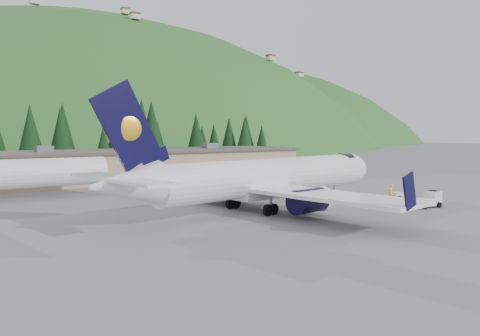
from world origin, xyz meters
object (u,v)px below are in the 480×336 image
airliner (265,178)px  baggage_tug_a (428,200)px  baggage_tug_b (404,194)px  ramp_worker (390,192)px  terminal_building (107,165)px

airliner → baggage_tug_a: 18.27m
airliner → baggage_tug_b: 19.63m
airliner → baggage_tug_a: (15.75, -8.89, -2.54)m
airliner → baggage_tug_b: airliner is taller
ramp_worker → airliner: bearing=-28.1°
baggage_tug_a → ramp_worker: 5.84m
terminal_building → airliner: bearing=-84.1°
baggage_tug_b → airliner: bearing=-171.4°
terminal_building → ramp_worker: 46.27m
baggage_tug_a → baggage_tug_b: (3.38, 5.47, -0.15)m
airliner → baggage_tug_b: bearing=-18.4°
airliner → baggage_tug_a: bearing=-37.7°
terminal_building → ramp_worker: size_ratio=37.03×
terminal_building → baggage_tug_a: bearing=-67.3°
airliner → ramp_worker: airliner is taller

